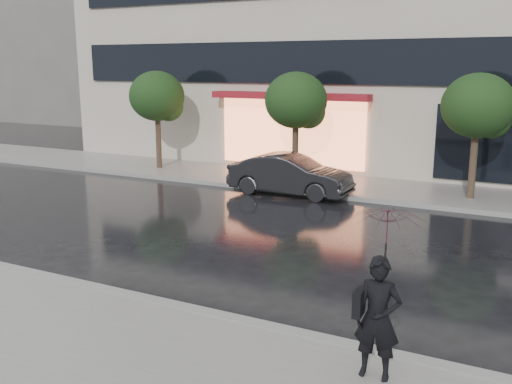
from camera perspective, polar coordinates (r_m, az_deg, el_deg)
The scene contains 11 objects.
ground at distance 10.78m, azimuth -2.57°, elevation -10.40°, with size 120.00×120.00×0.00m, color black.
sidewalk_near at distance 8.38m, azimuth -14.15°, elevation -17.49°, with size 60.00×4.50×0.12m, color slate.
sidewalk_far at distance 19.93m, azimuth 12.13°, elevation 0.30°, with size 60.00×3.50×0.12m, color slate.
curb_near at distance 9.97m, azimuth -5.48°, elevation -12.00°, with size 60.00×0.25×0.14m, color gray.
curb_far at distance 18.28m, azimuth 10.69°, elevation -0.71°, with size 60.00×0.25×0.14m, color gray.
bg_building_left at distance 47.81m, azimuth -17.05°, elevation 14.21°, with size 14.00×10.00×12.00m, color #59544F.
tree_far_west at distance 23.27m, azimuth -9.71°, elevation 9.25°, with size 2.20×2.20×3.99m.
tree_mid_west at distance 20.27m, azimuth 4.21°, elevation 8.92°, with size 2.20×2.20×3.99m.
tree_mid_east at distance 18.78m, azimuth 21.48°, elevation 7.80°, with size 2.20×2.20×3.99m.
parked_car at distance 18.78m, azimuth 3.44°, elevation 1.72°, with size 1.42×4.07×1.34m, color black.
pedestrian_with_umbrella at distance 7.56m, azimuth 12.56°, elevation -7.55°, with size 0.96×0.98×2.34m.
Camera 1 is at (4.93, -8.61, 4.21)m, focal length 40.00 mm.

